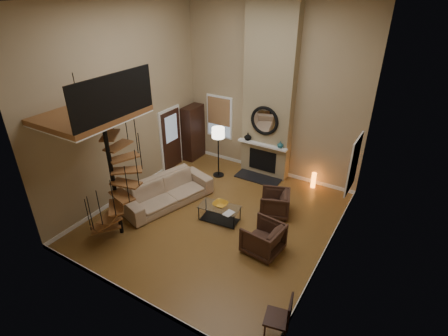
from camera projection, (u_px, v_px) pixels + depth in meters
The scene contains 32 objects.
ground at pixel (217, 218), 9.76m from camera, with size 6.00×6.50×0.01m, color olive.
back_wall at pixel (272, 92), 10.90m from camera, with size 6.00×0.02×5.50m, color tan.
front_wall at pixel (114, 185), 6.01m from camera, with size 6.00×0.02×5.50m, color tan.
left_wall at pixel (125, 105), 9.82m from camera, with size 0.02×6.50×5.50m, color tan.
right_wall at pixel (341, 154), 7.09m from camera, with size 0.02×6.50×5.50m, color tan.
baseboard_back at pixel (266, 169), 12.17m from camera, with size 6.00×0.02×0.12m, color white.
baseboard_front at pixel (133, 296), 7.29m from camera, with size 6.00×0.02×0.12m, color white.
baseboard_left at pixel (136, 187), 11.09m from camera, with size 0.02×6.50×0.12m, color white.
baseboard_right at pixel (323, 255), 8.37m from camera, with size 0.02×6.50×0.12m, color white.
chimney_breast at pixel (269, 94), 10.76m from camera, with size 1.60×0.38×5.50m, color #8E7E5C.
hearth at pixel (258, 178), 11.69m from camera, with size 1.50×0.60×0.04m, color black.
firebox at pixel (262, 160), 11.65m from camera, with size 0.95×0.02×0.72m, color black.
mantel at pixel (262, 145), 11.31m from camera, with size 1.70×0.18×0.06m, color white.
mirror_frame at pixel (264, 121), 10.98m from camera, with size 0.94×0.94×0.10m, color black.
mirror_disc at pixel (265, 121), 10.98m from camera, with size 0.80×0.80×0.01m, color white.
vase_left at pixel (248, 137), 11.52m from camera, with size 0.24×0.24×0.25m, color black.
vase_right at pixel (280, 145), 11.00m from camera, with size 0.20×0.20×0.21m, color #184B54.
window_back at pixel (219, 116), 12.28m from camera, with size 1.02×0.06×1.52m.
window_right at pixel (354, 163), 9.14m from camera, with size 0.06×1.02×1.52m.
entry_door at pixel (171, 139), 11.97m from camera, with size 0.10×1.05×2.16m.
loft at pixel (94, 113), 7.80m from camera, with size 1.70×2.20×1.09m.
spiral_stair at pixel (113, 173), 8.38m from camera, with size 1.47×1.47×4.06m.
hutch at pixel (193, 133), 12.69m from camera, with size 0.42×0.90×2.02m, color black.
sofa at pixel (167, 191), 10.27m from camera, with size 2.68×1.05×0.78m, color tan.
armchair_near at pixel (277, 203), 9.77m from camera, with size 0.78×0.80×0.73m, color #3E261C.
armchair_far at pixel (266, 240), 8.41m from camera, with size 0.85×0.87×0.79m, color #3E261C.
coffee_table at pixel (219, 212), 9.54m from camera, with size 1.17×0.69×0.43m.
bowl at pixel (220, 204), 9.48m from camera, with size 0.40×0.40×0.10m, color gold.
book at pixel (228, 213), 9.19m from camera, with size 0.22×0.30×0.03m, color gray.
floor_lamp at pixel (218, 137), 11.23m from camera, with size 0.41×0.41×1.71m.
accent_lamp at pixel (313, 180), 11.11m from camera, with size 0.14×0.14×0.52m, color orange.
side_chair at pixel (282, 316), 6.30m from camera, with size 0.54×0.54×0.97m.
Camera 1 is at (4.28, -6.68, 5.85)m, focal length 28.22 mm.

